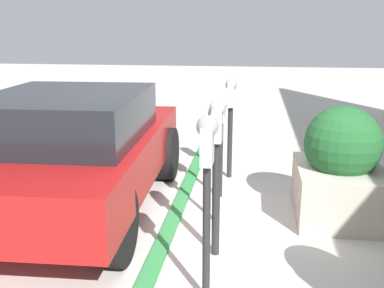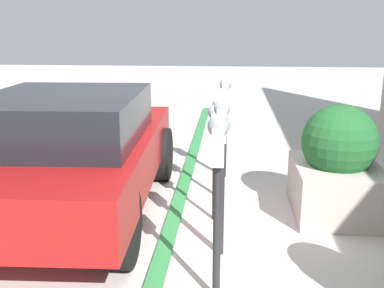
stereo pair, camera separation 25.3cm
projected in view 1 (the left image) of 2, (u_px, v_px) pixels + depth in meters
ground_plane at (181, 218)px, 5.20m from camera, size 40.00×40.00×0.00m
curb_strip at (174, 216)px, 5.21m from camera, size 14.02×0.16×0.04m
parking_meter_nearest at (207, 168)px, 3.38m from camera, size 0.20×0.17×1.53m
parking_meter_second at (217, 156)px, 4.14m from camera, size 0.17×0.15×1.51m
parking_meter_middle at (215, 132)px, 4.90m from camera, size 0.20×0.17×1.34m
parking_meter_fourth at (221, 125)px, 5.63m from camera, size 0.18×0.15×1.29m
parking_meter_farthest at (231, 109)px, 6.36m from camera, size 0.19×0.16×1.45m
planter_box at (340, 169)px, 5.12m from camera, size 1.20×0.97×1.31m
parked_car_front at (72, 148)px, 5.27m from camera, size 4.00×2.07×1.44m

